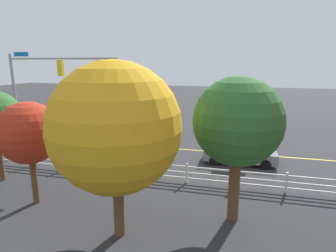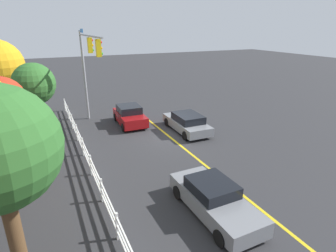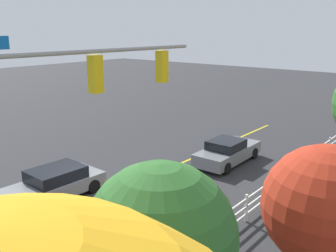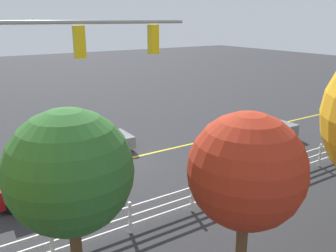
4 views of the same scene
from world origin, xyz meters
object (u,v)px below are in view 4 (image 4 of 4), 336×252
Objects in this scene: car_0 at (260,132)px; tree_5 at (70,172)px; car_1 at (90,142)px; car_2 at (44,179)px; tree_2 at (246,171)px.

tree_5 reaches higher than car_0.
car_1 is 4.73m from car_2.
tree_2 is at bearing -140.51° from car_0.
car_0 is 9.69m from car_1.
car_2 is 0.81× the size of tree_2.
car_1 is at bearing 48.14° from car_2.
car_1 is at bearing -112.81° from tree_5.
tree_2 reaches higher than car_0.
car_0 is at bearing -154.51° from tree_5.
car_2 is 0.78× the size of tree_5.
tree_2 is 0.96× the size of tree_5.
car_2 reaches higher than car_1.
tree_2 is (9.44, 8.06, 2.79)m from car_0.
car_2 is 9.19m from tree_2.
car_1 is 1.17× the size of car_2.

